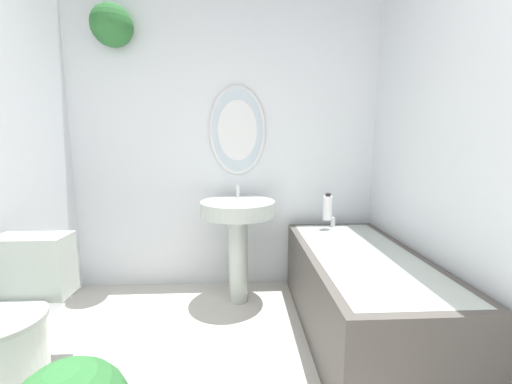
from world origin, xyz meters
name	(u,v)px	position (x,y,z in m)	size (l,w,h in m)	color
wall_back	(219,137)	(-0.06, 2.41, 1.26)	(2.60, 0.30, 2.40)	silver
wall_right	(488,146)	(1.27, 1.19, 1.20)	(0.06, 2.51, 2.40)	silver
toilet	(14,329)	(-0.99, 1.23, 0.32)	(0.39, 0.55, 0.73)	#B2BCB2
pedestal_sink	(238,224)	(0.10, 2.07, 0.62)	(0.55, 0.55, 0.89)	#B2BCB2
bathtub	(360,292)	(0.87, 1.60, 0.28)	(0.70, 1.46, 0.62)	#4C4742
shampoo_bottle	(328,208)	(0.80, 2.16, 0.71)	(0.07, 0.07, 0.21)	white
bath_mat	(238,360)	(0.10, 1.37, 0.01)	(0.61, 0.40, 0.02)	silver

